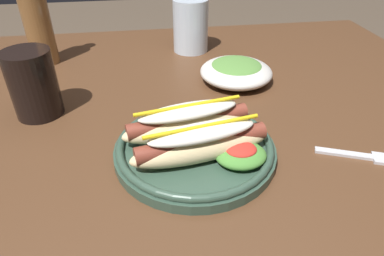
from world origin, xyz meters
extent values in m
cube|color=#51331E|center=(0.00, 0.00, 0.72)|extent=(1.16, 1.02, 0.04)
cylinder|color=#51331E|center=(-0.49, 0.42, 0.35)|extent=(0.06, 0.06, 0.70)
cylinder|color=#51331E|center=(0.49, 0.42, 0.35)|extent=(0.06, 0.06, 0.70)
cylinder|color=#334C3D|center=(-0.03, -0.11, 0.75)|extent=(0.25, 0.25, 0.02)
torus|color=#334C3D|center=(-0.03, -0.11, 0.76)|extent=(0.24, 0.24, 0.01)
ellipsoid|color=beige|center=(-0.03, -0.14, 0.78)|extent=(0.22, 0.09, 0.04)
cylinder|color=brown|center=(-0.03, -0.14, 0.78)|extent=(0.20, 0.06, 0.03)
ellipsoid|color=silver|center=(-0.03, -0.14, 0.80)|extent=(0.16, 0.07, 0.02)
cylinder|color=yellow|center=(-0.03, -0.14, 0.81)|extent=(0.17, 0.04, 0.01)
ellipsoid|color=beige|center=(-0.04, -0.08, 0.78)|extent=(0.22, 0.09, 0.04)
cylinder|color=brown|center=(-0.04, -0.08, 0.78)|extent=(0.20, 0.06, 0.03)
ellipsoid|color=silver|center=(-0.04, -0.08, 0.80)|extent=(0.16, 0.07, 0.02)
cylinder|color=yellow|center=(-0.04, -0.08, 0.81)|extent=(0.17, 0.04, 0.01)
ellipsoid|color=#4C8C38|center=(0.03, -0.16, 0.77)|extent=(0.07, 0.06, 0.02)
ellipsoid|color=red|center=(0.03, -0.16, 0.78)|extent=(0.04, 0.04, 0.01)
cube|color=silver|center=(0.20, -0.14, 0.74)|extent=(0.08, 0.04, 0.00)
cylinder|color=black|center=(-0.30, 0.05, 0.80)|extent=(0.08, 0.08, 0.12)
cylinder|color=silver|center=(0.02, 0.33, 0.80)|extent=(0.09, 0.09, 0.13)
cylinder|color=brown|center=(-0.33, 0.30, 0.83)|extent=(0.06, 0.06, 0.17)
ellipsoid|color=silver|center=(0.09, 0.13, 0.76)|extent=(0.15, 0.15, 0.04)
ellipsoid|color=#56893D|center=(0.09, 0.13, 0.78)|extent=(0.11, 0.11, 0.02)
camera|label=1|loc=(-0.10, -0.52, 1.07)|focal=31.96mm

